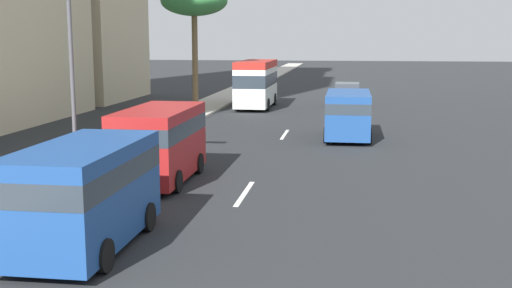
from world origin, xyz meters
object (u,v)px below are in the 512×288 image
object	(u,v)px
van_second	(348,112)
palm_tree	(194,2)
minibus_fourth	(256,82)
van_third	(84,189)
car_fifth	(347,95)
van_lead	(160,140)
street_lamp	(74,45)

from	to	relation	value
van_second	palm_tree	bearing A→B (deg)	47.08
van_second	minibus_fourth	size ratio (longest dim) A/B	0.73
van_third	car_fifth	xyz separation A→B (m)	(32.52, -5.76, -0.61)
minibus_fourth	car_fifth	xyz separation A→B (m)	(2.38, -6.20, -1.00)
van_lead	palm_tree	bearing A→B (deg)	-169.82
palm_tree	street_lamp	bearing A→B (deg)	-177.53
van_lead	van_third	distance (m)	6.91
minibus_fourth	car_fifth	distance (m)	6.72
van_lead	street_lamp	size ratio (longest dim) A/B	0.68
van_lead	van_second	xyz separation A→B (m)	(10.28, -6.20, -0.14)
street_lamp	car_fifth	bearing A→B (deg)	-18.32
van_lead	palm_tree	distance (m)	20.34
van_third	palm_tree	size ratio (longest dim) A/B	0.62
car_fifth	street_lamp	distance (m)	27.88
van_lead	car_fifth	xyz separation A→B (m)	(25.62, -6.08, -0.65)
van_third	street_lamp	distance (m)	7.64
van_lead	van_third	world-z (taller)	van_lead
minibus_fourth	palm_tree	distance (m)	7.35
van_third	street_lamp	world-z (taller)	street_lamp
van_second	street_lamp	distance (m)	14.37
van_lead	street_lamp	bearing A→B (deg)	-77.07
van_third	car_fifth	bearing A→B (deg)	169.95
van_second	street_lamp	world-z (taller)	street_lamp
street_lamp	van_second	bearing A→B (deg)	-38.99
street_lamp	van_lead	bearing A→B (deg)	-77.07
van_lead	street_lamp	world-z (taller)	street_lamp
van_lead	car_fifth	distance (m)	26.34
palm_tree	car_fifth	bearing A→B (deg)	-56.29
van_third	minibus_fourth	world-z (taller)	minibus_fourth
van_third	van_lead	bearing A→B (deg)	-177.36
van_second	street_lamp	xyz separation A→B (m)	(-10.88, 8.80, 3.28)
minibus_fourth	car_fifth	world-z (taller)	minibus_fourth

